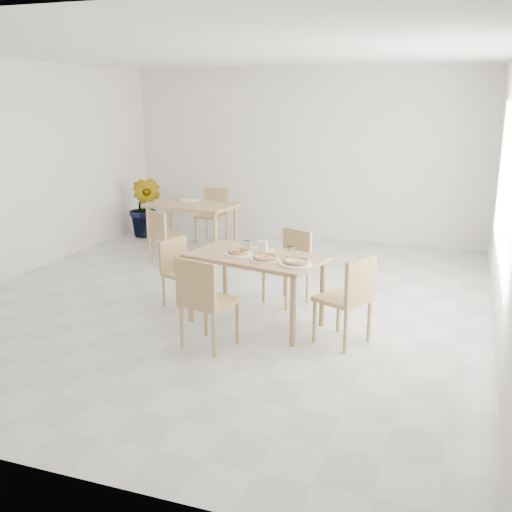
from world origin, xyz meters
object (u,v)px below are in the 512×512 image
(main_table, at_px, (256,264))
(plate_pepperoni, at_px, (238,254))
(chair_south, at_px, (204,297))
(chair_north, at_px, (291,261))
(tumbler_a, at_px, (290,252))
(tumbler_b, at_px, (246,245))
(chair_east, at_px, (350,294))
(pizza_margherita, at_px, (265,258))
(potted_plant, at_px, (145,207))
(pizza_mushroom, at_px, (296,262))
(chair_back_s, at_px, (164,233))
(second_table, at_px, (192,210))
(plate_margherita, at_px, (265,260))
(chair_west, at_px, (179,268))
(plate_mushroom, at_px, (296,264))
(plate_empty, at_px, (190,200))
(napkin_holder, at_px, (262,247))
(pizza_pepperoni, at_px, (238,252))
(chair_back_n, at_px, (214,211))

(main_table, relative_size, plate_pepperoni, 5.16)
(chair_south, distance_m, chair_north, 1.64)
(tumbler_a, height_order, tumbler_b, tumbler_a)
(chair_east, relative_size, tumbler_b, 8.96)
(pizza_margherita, distance_m, potted_plant, 4.70)
(pizza_mushroom, xyz_separation_m, chair_back_s, (-2.52, 1.98, -0.34))
(chair_east, bearing_deg, chair_back_s, -97.12)
(second_table, bearing_deg, plate_margherita, -45.20)
(main_table, xyz_separation_m, chair_west, (-1.02, 0.26, -0.21))
(chair_west, distance_m, chair_back_s, 1.82)
(chair_east, xyz_separation_m, potted_plant, (-4.16, 3.41, 0.00))
(plate_mushroom, bearing_deg, tumbler_a, 117.64)
(pizza_margherita, relative_size, plate_empty, 1.06)
(pizza_margherita, height_order, second_table, pizza_margherita)
(plate_margherita, relative_size, second_table, 0.21)
(plate_pepperoni, distance_m, pizza_margherita, 0.36)
(pizza_mushroom, height_order, napkin_holder, napkin_holder)
(chair_south, bearing_deg, plate_margherita, -109.40)
(chair_north, xyz_separation_m, chair_back_s, (-2.17, 0.96, -0.05))
(main_table, height_order, chair_south, chair_south)
(tumbler_a, xyz_separation_m, napkin_holder, (-0.33, 0.08, 0.00))
(plate_empty, bearing_deg, pizza_pepperoni, -55.91)
(plate_mushroom, height_order, tumbler_b, tumbler_b)
(plate_pepperoni, bearing_deg, plate_margherita, -20.56)
(tumbler_a, bearing_deg, napkin_holder, 166.26)
(chair_west, distance_m, chair_back_n, 3.14)
(tumbler_a, height_order, chair_back_s, tumbler_a)
(chair_east, xyz_separation_m, plate_margherita, (-0.88, 0.06, 0.24))
(plate_empty, bearing_deg, plate_mushroom, -49.28)
(napkin_holder, bearing_deg, chair_west, 169.81)
(chair_south, xyz_separation_m, chair_back_n, (-1.67, 4.06, -0.01))
(plate_mushroom, height_order, napkin_holder, napkin_holder)
(potted_plant, bearing_deg, tumbler_b, -45.34)
(second_table, height_order, potted_plant, potted_plant)
(pizza_mushroom, bearing_deg, chair_south, -140.95)
(main_table, bearing_deg, chair_west, 178.54)
(pizza_mushroom, relative_size, chair_back_s, 0.37)
(chair_west, xyz_separation_m, chair_east, (2.06, -0.49, 0.07))
(pizza_pepperoni, xyz_separation_m, tumbler_a, (0.53, 0.09, 0.02))
(plate_empty, bearing_deg, second_table, -59.40)
(main_table, distance_m, plate_margherita, 0.25)
(plate_margherita, relative_size, potted_plant, 0.29)
(chair_west, bearing_deg, chair_north, -40.46)
(chair_west, bearing_deg, chair_back_n, 40.68)
(tumbler_a, relative_size, chair_back_s, 0.14)
(plate_pepperoni, height_order, tumbler_b, tumbler_b)
(chair_north, bearing_deg, pizza_mushroom, -45.18)
(chair_back_s, distance_m, potted_plant, 1.79)
(plate_pepperoni, xyz_separation_m, pizza_margherita, (0.34, -0.13, 0.02))
(pizza_pepperoni, bearing_deg, main_table, 14.03)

